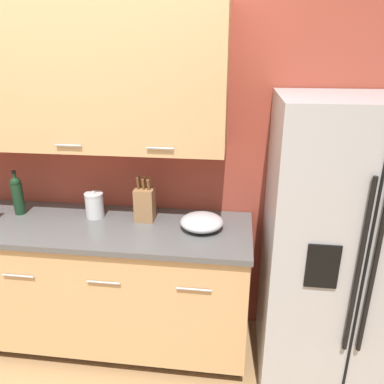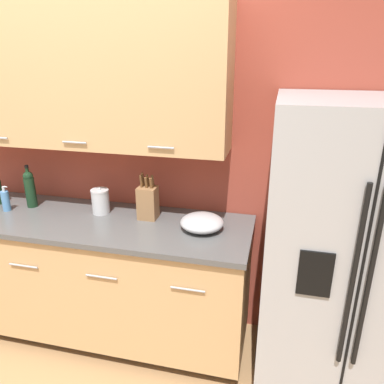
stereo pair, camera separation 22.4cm
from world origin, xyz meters
name	(u,v)px [view 1 (the left image)]	position (x,y,z in m)	size (l,w,h in m)	color
wall_back	(77,133)	(0.03, 1.17, 1.44)	(10.00, 0.39, 2.60)	#993D2D
counter_unit	(86,282)	(0.11, 0.88, 0.47)	(2.23, 0.64, 0.92)	black
refrigerator	(344,249)	(1.75, 0.82, 0.88)	(0.90, 0.75, 1.75)	#9E9EA0
knife_block	(145,204)	(0.53, 0.97, 1.03)	(0.12, 0.11, 0.31)	olive
wine_bottle	(18,194)	(-0.35, 0.97, 1.06)	(0.07, 0.07, 0.31)	black
steel_canister	(95,205)	(0.18, 0.98, 1.00)	(0.12, 0.12, 0.18)	#B7B7BA
mixing_bowl	(202,222)	(0.91, 0.89, 0.96)	(0.27, 0.27, 0.09)	#A3A3A5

